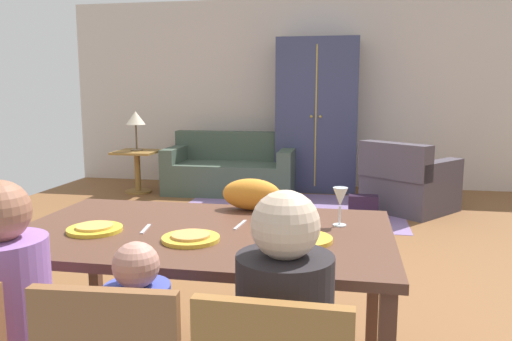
% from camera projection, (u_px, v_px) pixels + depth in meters
% --- Properties ---
extents(ground_plane, '(7.17, 6.41, 0.02)m').
position_uv_depth(ground_plane, '(275.00, 253.00, 4.42)').
color(ground_plane, brown).
extents(back_wall, '(7.17, 0.10, 2.70)m').
position_uv_depth(back_wall, '(308.00, 94.00, 7.37)').
color(back_wall, beige).
rests_on(back_wall, ground_plane).
extents(dining_table, '(1.74, 1.05, 0.76)m').
position_uv_depth(dining_table, '(203.00, 243.00, 2.36)').
color(dining_table, brown).
rests_on(dining_table, ground_plane).
extents(plate_near_man, '(0.25, 0.25, 0.02)m').
position_uv_depth(plate_near_man, '(95.00, 229.00, 2.31)').
color(plate_near_man, yellow).
rests_on(plate_near_man, dining_table).
extents(pizza_near_man, '(0.17, 0.17, 0.01)m').
position_uv_depth(pizza_near_man, '(95.00, 226.00, 2.31)').
color(pizza_near_man, gold).
rests_on(pizza_near_man, plate_near_man).
extents(plate_near_child, '(0.25, 0.25, 0.02)m').
position_uv_depth(plate_near_child, '(191.00, 239.00, 2.17)').
color(plate_near_child, gold).
rests_on(plate_near_child, dining_table).
extents(pizza_near_child, '(0.17, 0.17, 0.01)m').
position_uv_depth(pizza_near_child, '(191.00, 235.00, 2.17)').
color(pizza_near_child, tan).
rests_on(pizza_near_child, plate_near_child).
extents(plate_near_woman, '(0.25, 0.25, 0.02)m').
position_uv_depth(plate_near_woman, '(303.00, 239.00, 2.16)').
color(plate_near_woman, yellow).
rests_on(plate_near_woman, dining_table).
extents(wine_glass, '(0.07, 0.07, 0.19)m').
position_uv_depth(wine_glass, '(340.00, 199.00, 2.39)').
color(wine_glass, silver).
rests_on(wine_glass, dining_table).
extents(fork, '(0.04, 0.15, 0.01)m').
position_uv_depth(fork, '(146.00, 229.00, 2.34)').
color(fork, silver).
rests_on(fork, dining_table).
extents(knife, '(0.03, 0.17, 0.01)m').
position_uv_depth(knife, '(240.00, 225.00, 2.41)').
color(knife, silver).
rests_on(knife, dining_table).
extents(cat, '(0.33, 0.17, 0.17)m').
position_uv_depth(cat, '(252.00, 194.00, 2.72)').
color(cat, orange).
rests_on(cat, dining_table).
extents(area_rug, '(2.60, 1.80, 0.01)m').
position_uv_depth(area_rug, '(291.00, 209.00, 6.00)').
color(area_rug, '#85689B').
rests_on(area_rug, ground_plane).
extents(couch, '(1.74, 0.86, 0.82)m').
position_uv_depth(couch, '(232.00, 171.00, 6.95)').
color(couch, '#405042').
rests_on(couch, ground_plane).
extents(armchair, '(1.20, 1.20, 0.82)m').
position_uv_depth(armchair, '(408.00, 184.00, 5.87)').
color(armchair, '#49414B').
rests_on(armchair, ground_plane).
extents(armoire, '(1.10, 0.59, 2.10)m').
position_uv_depth(armoire, '(317.00, 116.00, 7.01)').
color(armoire, '#373B5C').
rests_on(armoire, ground_plane).
extents(side_table, '(0.56, 0.56, 0.58)m').
position_uv_depth(side_table, '(137.00, 166.00, 6.91)').
color(side_table, olive).
rests_on(side_table, ground_plane).
extents(table_lamp, '(0.26, 0.26, 0.54)m').
position_uv_depth(table_lamp, '(136.00, 119.00, 6.82)').
color(table_lamp, brown).
rests_on(table_lamp, side_table).
extents(handbag, '(0.32, 0.16, 0.26)m').
position_uv_depth(handbag, '(363.00, 207.00, 5.54)').
color(handbag, black).
rests_on(handbag, ground_plane).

